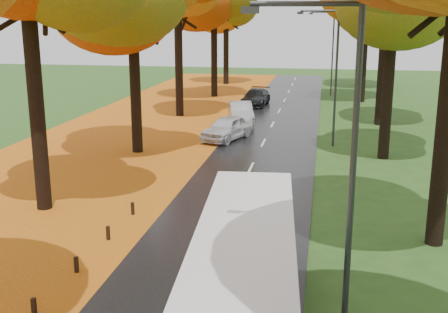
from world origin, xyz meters
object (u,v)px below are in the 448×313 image
(streetlamp_mid, at_px, (332,67))
(streetlamp_far, at_px, (330,47))
(bus, at_px, (244,284))
(streetlamp_near, at_px, (341,162))
(car_white, at_px, (227,128))
(car_dark, at_px, (256,97))
(car_silver, at_px, (241,112))

(streetlamp_mid, bearing_deg, streetlamp_far, 90.00)
(bus, bearing_deg, streetlamp_mid, 79.79)
(streetlamp_near, distance_m, bus, 3.88)
(streetlamp_mid, distance_m, car_white, 7.43)
(streetlamp_mid, bearing_deg, streetlamp_near, -90.00)
(car_dark, bearing_deg, streetlamp_far, 54.84)
(streetlamp_near, bearing_deg, streetlamp_far, 90.00)
(car_white, bearing_deg, streetlamp_near, -54.58)
(streetlamp_near, bearing_deg, car_dark, 99.64)
(streetlamp_mid, bearing_deg, car_white, 175.77)
(streetlamp_near, distance_m, car_dark, 37.22)
(streetlamp_near, height_order, bus, streetlamp_near)
(streetlamp_far, relative_size, car_dark, 1.66)
(streetlamp_near, relative_size, streetlamp_far, 1.00)
(bus, bearing_deg, car_dark, 91.86)
(bus, distance_m, car_dark, 36.21)
(streetlamp_far, relative_size, car_silver, 1.77)
(streetlamp_far, relative_size, car_white, 1.82)
(streetlamp_mid, distance_m, bus, 21.83)
(streetlamp_far, height_order, car_silver, streetlamp_far)
(car_white, distance_m, car_silver, 5.81)
(bus, bearing_deg, streetlamp_near, -18.46)
(car_white, bearing_deg, streetlamp_mid, 15.54)
(streetlamp_mid, distance_m, car_silver, 9.72)
(streetlamp_far, xyz_separation_m, car_white, (-6.30, -21.53, -3.92))
(bus, bearing_deg, car_white, 96.20)
(bus, xyz_separation_m, car_silver, (-4.21, 27.76, -0.69))
(streetlamp_mid, bearing_deg, car_silver, 135.10)
(streetlamp_near, distance_m, streetlamp_far, 44.00)
(streetlamp_near, relative_size, car_white, 1.82)
(car_dark, bearing_deg, streetlamp_mid, -62.48)
(car_dark, bearing_deg, car_white, -86.06)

